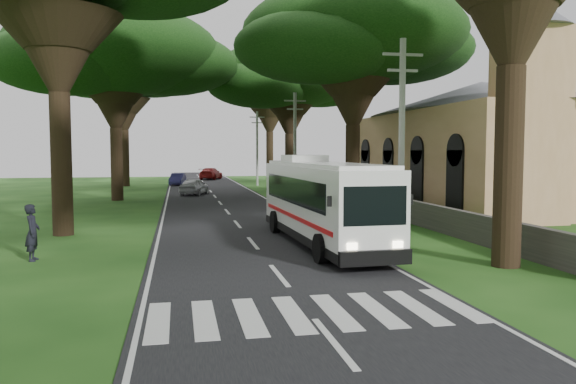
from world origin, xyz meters
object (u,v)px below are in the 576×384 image
pole_far (257,147)px  distant_car_a (194,186)px  distant_car_b (178,179)px  pedestrian (33,232)px  pole_near (402,140)px  church (482,134)px  pole_mid (295,145)px  distant_car_c (211,174)px  coach_bus (322,200)px

pole_far → distant_car_a: size_ratio=1.91×
distant_car_b → pedestrian: (-4.84, -42.22, 0.30)m
pole_near → pole_far: size_ratio=1.00×
church → pole_near: 19.88m
pole_mid → distant_car_c: pole_mid is taller
pole_near → pedestrian: 13.72m
church → coach_bus: 21.00m
coach_bus → distant_car_b: 41.25m
church → distant_car_a: bearing=146.9°
pole_mid → distant_car_a: size_ratio=1.91×
pole_mid → distant_car_c: 34.67m
church → pedestrian: size_ratio=12.33×
pole_near → distant_car_a: pole_near is taller
pedestrian → distant_car_b: bearing=-7.9°
distant_car_a → distant_car_c: bearing=-77.9°
church → distant_car_c: size_ratio=4.60×
coach_bus → distant_car_c: coach_bus is taller
coach_bus → pedestrian: 10.65m
pole_mid → pole_far: size_ratio=1.00×
pole_far → pole_near: bearing=-90.0°
distant_car_b → pedestrian: 42.49m
pole_mid → distant_car_b: bearing=111.0°
pole_near → pole_mid: same height
pole_near → distant_car_a: bearing=104.1°
pole_mid → distant_car_c: size_ratio=1.53×
distant_car_a → pole_far: bearing=-102.7°
distant_car_c → distant_car_a: bearing=101.9°
church → coach_bus: church is taller
church → pole_far: (-12.36, 24.45, -0.73)m
pole_mid → coach_bus: (-2.80, -18.64, -2.41)m
coach_bus → pole_near: bearing=-28.2°
pole_far → pedestrian: pole_far is taller
distant_car_a → distant_car_b: (-1.40, 13.95, -0.07)m
distant_car_a → coach_bus: bearing=117.5°
pedestrian → distant_car_a: bearing=-13.8°
coach_bus → distant_car_a: size_ratio=2.69×
pole_mid → pole_far: same height
pole_mid → church: bearing=-19.8°
pole_mid → distant_car_c: (-4.21, 34.24, -3.39)m
pedestrian → church: bearing=-60.1°
pole_near → coach_bus: (-2.80, 1.36, -2.41)m
coach_bus → pedestrian: size_ratio=5.78×
pedestrian → pole_mid: bearing=-35.0°
coach_bus → distant_car_c: 52.91m
church → pedestrian: 30.30m
distant_car_a → pedestrian: size_ratio=2.15×
pole_far → pedestrian: bearing=-108.4°
pole_near → distant_car_b: bearing=101.4°
distant_car_c → coach_bus: bearing=109.8°
pole_near → pole_mid: bearing=90.0°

